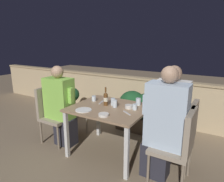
{
  "coord_description": "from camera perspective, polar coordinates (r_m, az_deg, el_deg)",
  "views": [
    {
      "loc": [
        1.39,
        -2.3,
        1.65
      ],
      "look_at": [
        0.0,
        0.07,
        0.95
      ],
      "focal_mm": 32.0,
      "sensor_mm": 36.0,
      "label": 1
    }
  ],
  "objects": [
    {
      "name": "person_green_blouse",
      "position": [
        3.27,
        -14.38,
        -4.19
      ],
      "size": [
        0.51,
        0.26,
        1.27
      ],
      "color": "#282833",
      "rests_on": "ground_plane"
    },
    {
      "name": "chair_left_far",
      "position": [
        3.6,
        -12.95,
        -4.03
      ],
      "size": [
        0.45,
        0.44,
        0.91
      ],
      "color": "gray",
      "rests_on": "ground_plane"
    },
    {
      "name": "glass_cup_2",
      "position": [
        2.9,
        0.34,
        -3.08
      ],
      "size": [
        0.06,
        0.06,
        0.11
      ],
      "color": "silver",
      "rests_on": "dining_table"
    },
    {
      "name": "glass_cup_4",
      "position": [
        2.74,
        6.51,
        -4.54
      ],
      "size": [
        0.06,
        0.06,
        0.08
      ],
      "color": "silver",
      "rests_on": "dining_table"
    },
    {
      "name": "planter_hedge",
      "position": [
        3.66,
        10.23,
        -5.68
      ],
      "size": [
        1.14,
        0.47,
        0.74
      ],
      "color": "brown",
      "rests_on": "ground_plane"
    },
    {
      "name": "glass_cup_1",
      "position": [
        3.12,
        -5.21,
        -2.13
      ],
      "size": [
        0.07,
        0.07,
        0.08
      ],
      "color": "silver",
      "rests_on": "dining_table"
    },
    {
      "name": "dining_table",
      "position": [
        2.87,
        -0.68,
        -6.23
      ],
      "size": [
        1.05,
        0.89,
        0.73
      ],
      "color": "#937556",
      "rests_on": "ground_plane"
    },
    {
      "name": "person_white_polo",
      "position": [
        2.7,
        15.81,
        -7.23
      ],
      "size": [
        0.49,
        0.26,
        1.35
      ],
      "color": "#282833",
      "rests_on": "ground_plane"
    },
    {
      "name": "glass_cup_0",
      "position": [
        2.82,
        0.83,
        -3.64
      ],
      "size": [
        0.06,
        0.06,
        0.1
      ],
      "color": "silver",
      "rests_on": "dining_table"
    },
    {
      "name": "chair_right_far",
      "position": [
        2.72,
        19.77,
        -10.67
      ],
      "size": [
        0.45,
        0.44,
        0.91
      ],
      "color": "gray",
      "rests_on": "ground_plane"
    },
    {
      "name": "fork_1",
      "position": [
        2.61,
        4.29,
        -6.28
      ],
      "size": [
        0.15,
        0.11,
        0.01
      ],
      "color": "silver",
      "rests_on": "dining_table"
    },
    {
      "name": "fork_0",
      "position": [
        3.04,
        -3.12,
        -3.27
      ],
      "size": [
        0.06,
        0.17,
        0.01
      ],
      "color": "silver",
      "rests_on": "dining_table"
    },
    {
      "name": "ground_plane",
      "position": [
        3.15,
        -0.65,
        -17.16
      ],
      "size": [
        16.0,
        16.0,
        0.0
      ],
      "primitive_type": "plane",
      "color": "#847056"
    },
    {
      "name": "glass_cup_3",
      "position": [
        2.94,
        7.52,
        -3.04
      ],
      "size": [
        0.07,
        0.07,
        0.1
      ],
      "color": "silver",
      "rests_on": "dining_table"
    },
    {
      "name": "chair_right_near",
      "position": [
        2.45,
        18.91,
        -13.44
      ],
      "size": [
        0.45,
        0.44,
        0.91
      ],
      "color": "gray",
      "rests_on": "ground_plane"
    },
    {
      "name": "plate_0",
      "position": [
        2.74,
        -8.14,
        -5.38
      ],
      "size": [
        0.22,
        0.22,
        0.01
      ],
      "color": "white",
      "rests_on": "dining_table"
    },
    {
      "name": "potted_plant",
      "position": [
        4.41,
        -11.46,
        -2.26
      ],
      "size": [
        0.34,
        0.34,
        0.66
      ],
      "color": "brown",
      "rests_on": "ground_plane"
    },
    {
      "name": "chair_left_near",
      "position": [
        3.44,
        -16.7,
        -5.15
      ],
      "size": [
        0.45,
        0.44,
        0.91
      ],
      "color": "gray",
      "rests_on": "ground_plane"
    },
    {
      "name": "bowl_1",
      "position": [
        2.8,
        4.82,
        -4.38
      ],
      "size": [
        0.11,
        0.11,
        0.05
      ],
      "color": "beige",
      "rests_on": "dining_table"
    },
    {
      "name": "parapet_wall",
      "position": [
        4.22,
        9.99,
        -2.29
      ],
      "size": [
        9.0,
        0.18,
        0.9
      ],
      "color": "tan",
      "rests_on": "ground_plane"
    },
    {
      "name": "person_blue_shirt",
      "position": [
        2.43,
        14.52,
        -9.4
      ],
      "size": [
        0.52,
        0.26,
        1.38
      ],
      "color": "#282833",
      "rests_on": "ground_plane"
    },
    {
      "name": "beer_bottle",
      "position": [
        2.88,
        -1.81,
        -2.17
      ],
      "size": [
        0.06,
        0.06,
        0.27
      ],
      "color": "brown",
      "rests_on": "dining_table"
    },
    {
      "name": "bowl_0",
      "position": [
        2.51,
        -2.42,
        -6.74
      ],
      "size": [
        0.13,
        0.13,
        0.03
      ],
      "color": "silver",
      "rests_on": "dining_table"
    }
  ]
}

